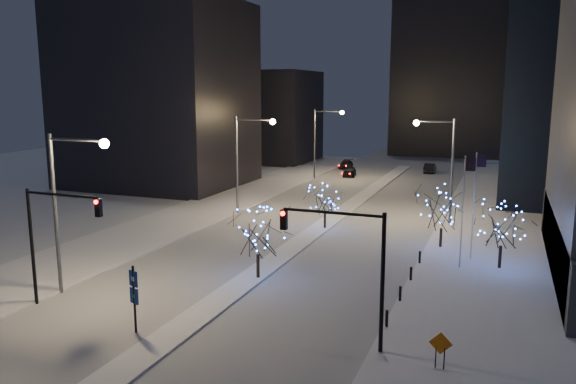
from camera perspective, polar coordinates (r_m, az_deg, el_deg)
The scene contains 25 objects.
ground at distance 31.32m, azimuth -10.77°, elevation -13.54°, with size 160.00×160.00×0.00m, color silver.
road at distance 62.43m, azimuth 6.42°, elevation -1.40°, with size 20.00×130.00×0.02m, color #ACB1BB.
median at distance 57.70m, azimuth 5.14°, elevation -2.28°, with size 2.00×80.00×0.15m, color white.
east_sidewalk at distance 45.89m, azimuth 19.90°, elevation -6.14°, with size 10.00×90.00×0.15m, color white.
west_sidewalk at distance 54.55m, azimuth -12.19°, elevation -3.20°, with size 8.00×90.00×0.15m, color white.
filler_west_near at distance 77.52m, azimuth -13.09°, elevation 9.58°, with size 22.00×18.00×24.00m, color black.
filler_west_far at distance 103.00m, azimuth -2.58°, elevation 7.70°, with size 18.00×16.00×16.00m, color black.
horizon_block at distance 116.86m, azimuth 17.02°, elevation 13.96°, with size 24.00×14.00×42.00m, color black.
street_lamp_w_near at distance 36.30m, azimuth -21.49°, elevation -0.05°, with size 4.40×0.56×10.00m.
street_lamp_w_mid at distance 57.02m, azimuth -4.29°, elevation 4.13°, with size 4.40×0.56×10.00m.
street_lamp_w_far at distance 80.22m, azimuth 3.45°, elevation 5.90°, with size 4.40×0.56×10.00m.
street_lamp_east at distance 54.78m, azimuth 15.45°, elevation 3.49°, with size 3.90×0.56×10.00m.
traffic_signal_west at distance 34.88m, azimuth -22.92°, elevation -3.46°, with size 5.26×0.43×7.00m.
traffic_signal_east at distance 27.14m, azimuth 6.39°, elevation -6.47°, with size 5.26×0.43×7.00m.
flagpoles at distance 42.19m, azimuth 17.97°, elevation -0.83°, with size 1.35×2.60×8.00m.
bollards at distance 36.58m, azimuth 11.88°, elevation -9.03°, with size 0.16×12.16×0.90m.
car_near at distance 83.89m, azimuth 6.26°, elevation 2.09°, with size 1.73×4.29×1.46m, color black.
car_mid at distance 89.91m, azimuth 14.21°, elevation 2.38°, with size 1.56×4.46×1.47m, color black.
car_far at distance 92.53m, azimuth 5.90°, elevation 2.80°, with size 1.82×4.47×1.30m, color #222227.
holiday_tree_median_near at distance 37.43m, azimuth -3.10°, elevation -4.11°, with size 5.14×5.14×4.96m.
holiday_tree_median_far at distance 51.19m, azimuth 3.79°, elevation -0.83°, with size 3.75×3.75×4.01m.
holiday_tree_plaza_near at distance 42.16m, azimuth 20.92°, elevation -3.22°, with size 4.57×4.57×4.82m.
holiday_tree_plaza_far at distance 46.39m, azimuth 15.39°, elevation -1.68°, with size 5.03×5.03×5.01m.
wayfinding_sign at distance 30.62m, azimuth -15.38°, elevation -9.78°, with size 0.64×0.30×3.66m.
construction_sign at distance 27.03m, azimuth 15.23°, elevation -14.93°, with size 1.06×0.06×1.74m.
Camera 1 is at (15.49, -24.17, 12.53)m, focal length 35.00 mm.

